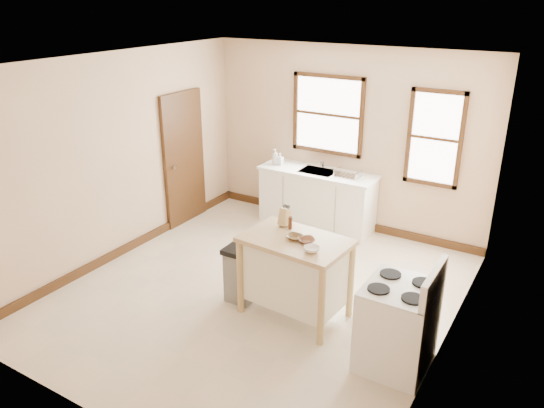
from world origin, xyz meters
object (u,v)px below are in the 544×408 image
(soap_bottle_b, at_px, (280,159))
(trash_bin, at_px, (240,275))
(soap_bottle_a, at_px, (275,157))
(bowl_b, at_px, (306,240))
(knife_block, at_px, (284,218))
(bowl_c, at_px, (312,249))
(dish_rack, at_px, (348,174))
(gas_stove, at_px, (398,314))
(kitchen_island, at_px, (295,277))
(pepper_grinder, at_px, (290,223))
(bowl_a, at_px, (294,237))

(soap_bottle_b, height_order, trash_bin, soap_bottle_b)
(soap_bottle_a, height_order, bowl_b, soap_bottle_a)
(soap_bottle_a, height_order, knife_block, soap_bottle_a)
(bowl_b, bearing_deg, bowl_c, -48.28)
(soap_bottle_a, relative_size, soap_bottle_b, 1.31)
(trash_bin, bearing_deg, dish_rack, 82.35)
(soap_bottle_b, height_order, bowl_b, soap_bottle_b)
(knife_block, distance_m, gas_stove, 1.73)
(dish_rack, bearing_deg, bowl_b, -76.93)
(kitchen_island, relative_size, bowl_c, 6.93)
(soap_bottle_a, distance_m, bowl_c, 3.18)
(dish_rack, relative_size, knife_block, 1.83)
(knife_block, height_order, gas_stove, knife_block)
(bowl_c, bearing_deg, soap_bottle_b, 126.46)
(knife_block, bearing_deg, soap_bottle_b, 131.92)
(bowl_b, bearing_deg, knife_block, 148.89)
(pepper_grinder, bearing_deg, trash_bin, -151.53)
(pepper_grinder, distance_m, bowl_c, 0.61)
(bowl_b, height_order, trash_bin, bowl_b)
(dish_rack, height_order, trash_bin, dish_rack)
(soap_bottle_b, xyz_separation_m, pepper_grinder, (1.40, -2.15, 0.02))
(soap_bottle_b, distance_m, knife_block, 2.47)
(knife_block, height_order, bowl_b, knife_block)
(knife_block, height_order, pepper_grinder, knife_block)
(pepper_grinder, xyz_separation_m, gas_stove, (1.48, -0.46, -0.46))
(soap_bottle_a, xyz_separation_m, trash_bin, (0.95, -2.41, -0.70))
(kitchen_island, xyz_separation_m, bowl_a, (-0.01, -0.01, 0.50))
(soap_bottle_b, xyz_separation_m, bowl_b, (1.72, -2.36, -0.03))
(soap_bottle_a, relative_size, bowl_c, 1.49)
(dish_rack, xyz_separation_m, bowl_b, (0.56, -2.39, 0.02))
(trash_bin, height_order, gas_stove, gas_stove)
(knife_block, relative_size, pepper_grinder, 1.33)
(soap_bottle_a, xyz_separation_m, bowl_b, (1.80, -2.34, -0.06))
(kitchen_island, height_order, trash_bin, kitchen_island)
(dish_rack, distance_m, bowl_a, 2.42)
(bowl_a, height_order, trash_bin, bowl_a)
(bowl_b, xyz_separation_m, bowl_c, (0.15, -0.17, 0.00))
(kitchen_island, height_order, pepper_grinder, pepper_grinder)
(soap_bottle_a, xyz_separation_m, pepper_grinder, (1.47, -2.13, -0.01))
(soap_bottle_a, height_order, soap_bottle_b, soap_bottle_a)
(trash_bin, bearing_deg, bowl_b, 3.74)
(dish_rack, relative_size, gas_stove, 0.32)
(soap_bottle_a, bearing_deg, pepper_grinder, -36.29)
(soap_bottle_b, bearing_deg, trash_bin, -66.16)
(bowl_c, bearing_deg, kitchen_island, 147.85)
(soap_bottle_b, relative_size, pepper_grinder, 1.30)
(dish_rack, relative_size, kitchen_island, 0.31)
(bowl_a, relative_size, gas_stove, 0.15)
(kitchen_island, height_order, bowl_a, bowl_a)
(bowl_c, bearing_deg, soap_bottle_a, 127.81)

